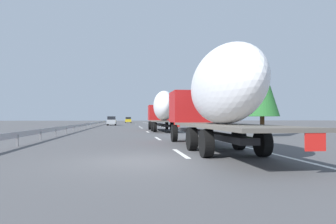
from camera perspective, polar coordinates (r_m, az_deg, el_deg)
ground_plane at (r=49.94m, az=-7.55°, el=-2.87°), size 260.00×260.00×0.00m
lane_stripe_0 at (r=12.21m, az=2.47°, el=-8.01°), size 3.20×0.20×0.01m
lane_stripe_1 at (r=21.07m, az=-1.99°, el=-5.14°), size 3.20×0.20×0.01m
lane_stripe_2 at (r=31.42m, az=-3.98°, el=-3.85°), size 3.20×0.20×0.01m
lane_stripe_3 at (r=43.57m, az=-5.11°, el=-3.11°), size 3.20×0.20×0.01m
lane_stripe_4 at (r=48.81m, az=-5.42°, el=-2.90°), size 3.20×0.20×0.01m
lane_stripe_5 at (r=52.35m, az=-5.59°, el=-2.79°), size 3.20×0.20×0.01m
lane_stripe_6 at (r=74.01m, az=-6.30°, el=-2.33°), size 3.20×0.20×0.01m
edge_line_right at (r=55.26m, az=-1.87°, el=-2.71°), size 110.00×0.20×0.01m
truck_lead at (r=33.29m, az=-1.09°, el=0.56°), size 12.40×2.55×4.44m
truck_trailing at (r=13.67m, az=9.06°, el=3.28°), size 13.73×2.55×4.45m
car_silver_hatch at (r=60.99m, az=-10.88°, el=-1.69°), size 4.48×1.78×1.82m
car_yellow_coupe at (r=90.83m, az=-7.71°, el=-1.54°), size 4.29×1.84×1.80m
road_sign at (r=56.85m, az=-0.82°, el=-0.62°), size 0.10×0.90×2.93m
tree_0 at (r=79.29m, az=0.60°, el=0.58°), size 3.19×3.19×6.58m
tree_1 at (r=24.98m, az=17.76°, el=4.41°), size 2.72×2.72×6.18m
tree_2 at (r=66.63m, az=3.75°, el=1.01°), size 3.20×3.20×6.70m
guardrail_median at (r=53.22m, az=-14.05°, el=-2.11°), size 94.00×0.10×0.76m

